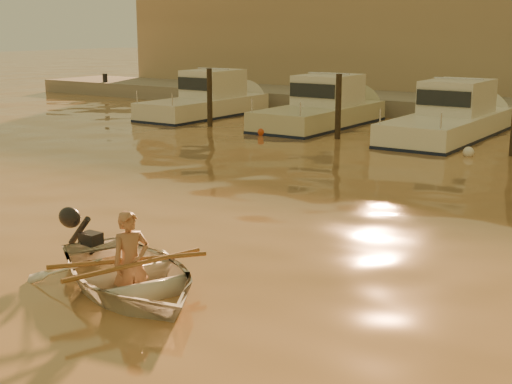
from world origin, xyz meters
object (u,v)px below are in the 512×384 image
Objects in this scene: person at (131,263)px; moored_boat_2 at (449,118)px; moored_boat_0 at (204,100)px; moored_boat_1 at (320,108)px; dinghy at (129,275)px.

moored_boat_2 is at bearing 28.09° from person.
moored_boat_0 is 5.11m from moored_boat_1.
dinghy is 0.46× the size of moored_boat_0.
dinghy is 15.34m from moored_boat_2.
dinghy is 0.22m from person.
dinghy is 18.73m from moored_boat_0.
moored_boat_2 is at bearing 27.76° from dinghy.
person is at bearing -90.00° from dinghy.
dinghy is at bearing -69.62° from moored_boat_1.
person is 0.21× the size of moored_boat_1.
moored_boat_0 is at bearing 180.00° from moored_boat_1.
moored_boat_2 is at bearing 0.00° from moored_boat_1.
moored_boat_0 is 9.73m from moored_boat_2.
moored_boat_1 is at bearing 0.00° from moored_boat_0.
moored_boat_1 is at bearing 44.14° from dinghy.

